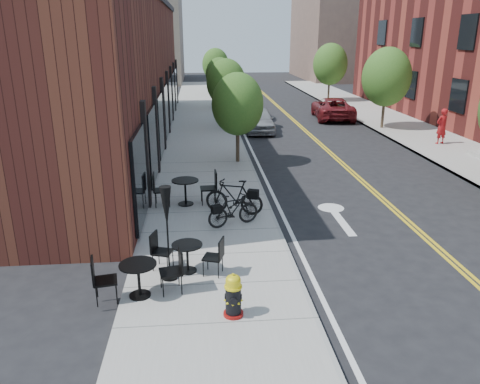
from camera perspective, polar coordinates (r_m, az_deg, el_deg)
name	(u,v)px	position (r m, az deg, el deg)	size (l,w,h in m)	color
ground	(290,255)	(12.24, 6.10, -7.64)	(120.00, 120.00, 0.00)	black
sidewalk_near	(205,158)	(21.43, -4.25, 4.20)	(4.00, 70.00, 0.12)	#9E9B93
sidewalk_far	(457,152)	(24.68, 24.92, 4.44)	(4.00, 70.00, 0.12)	#9E9B93
building_near	(113,74)	(25.19, -15.21, 13.74)	(5.00, 28.00, 7.00)	#411A15
bg_building_left	(148,38)	(59.03, -11.21, 17.99)	(8.00, 14.00, 10.00)	#726656
bg_building_right	(342,29)	(63.43, 12.33, 18.85)	(10.00, 16.00, 12.00)	brown
tree_near_a	(238,104)	(20.02, -0.30, 10.65)	(2.20, 2.20, 3.81)	#382B1E
tree_near_b	(226,83)	(27.93, -1.70, 13.17)	(2.30, 2.30, 3.98)	#382B1E
tree_near_c	(220,75)	(35.90, -2.49, 14.10)	(2.10, 2.10, 3.67)	#382B1E
tree_near_d	(216,64)	(43.86, -3.00, 15.27)	(2.40, 2.40, 4.11)	#382B1E
tree_far_b	(387,77)	(28.96, 17.43, 13.23)	(2.80, 2.80, 4.62)	#382B1E
tree_far_c	(330,64)	(40.31, 10.94, 15.05)	(2.80, 2.80, 4.62)	#382B1E
fire_hydrant	(233,296)	(9.37, -0.83, -12.53)	(0.44, 0.44, 0.92)	maroon
bicycle_left	(234,197)	(14.37, -0.74, -0.57)	(0.51, 1.82, 1.09)	black
bicycle_right	(233,210)	(13.49, -0.82, -2.22)	(0.45, 1.58, 0.95)	black
bistro_set_a	(187,254)	(11.02, -6.44, -7.47)	(1.70, 0.91, 0.90)	black
bistro_set_b	(139,275)	(10.19, -12.27, -9.86)	(1.87, 0.92, 0.98)	black
bistro_set_c	(185,188)	(15.24, -6.68, 0.43)	(2.03, 0.91, 1.09)	black
patio_umbrella	(167,214)	(10.32, -8.95, -2.63)	(0.36, 0.36, 2.20)	black
parked_car_a	(259,120)	(27.42, 2.35, 8.78)	(1.62, 4.03, 1.37)	gray
parked_car_b	(247,109)	(30.97, 0.92, 10.14)	(1.68, 4.81, 1.58)	black
parked_car_c	(243,99)	(36.90, 0.40, 11.28)	(1.78, 4.38, 1.27)	#B1B1B6
parked_car_far	(332,108)	(32.29, 11.21, 10.00)	(2.36, 5.11, 1.42)	maroon
pedestrian	(442,126)	(25.79, 23.37, 7.37)	(0.65, 0.43, 1.78)	maroon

